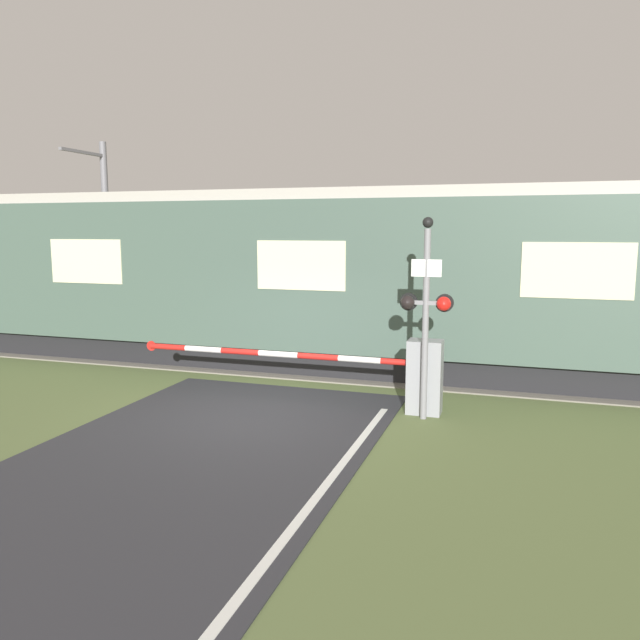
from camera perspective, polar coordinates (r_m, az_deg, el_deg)
ground_plane at (r=11.17m, az=-6.22°, el=-8.61°), size 80.00×80.00×0.00m
track_bed at (r=14.96m, az=0.37°, el=-4.11°), size 36.00×3.20×0.13m
train at (r=14.67m, az=0.15°, el=3.85°), size 19.82×2.92×4.11m
crossing_barrier at (r=11.26m, az=7.26°, el=-4.81°), size 5.95×0.44×1.31m
signal_post at (r=10.63m, az=9.65°, el=1.23°), size 0.90×0.26×3.44m
catenary_pole at (r=19.71m, az=-18.98°, el=7.24°), size 0.20×1.90×5.76m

